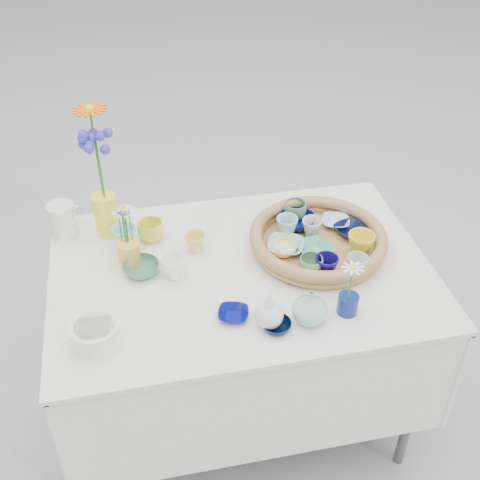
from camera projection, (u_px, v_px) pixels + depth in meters
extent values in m
plane|color=#A1A1A1|center=(241.00, 411.00, 2.47)|extent=(80.00, 80.00, 0.00)
imported|color=navy|center=(297.00, 221.00, 2.16)|extent=(0.15, 0.15, 0.04)
imported|color=black|center=(350.00, 230.00, 2.13)|extent=(0.14, 0.14, 0.03)
imported|color=yellow|center=(361.00, 245.00, 2.01)|extent=(0.10, 0.10, 0.08)
imported|color=#45A27A|center=(315.00, 250.00, 2.04)|extent=(0.15, 0.15, 0.03)
imported|color=gray|center=(311.00, 266.00, 1.94)|extent=(0.09, 0.09, 0.06)
imported|color=#88BAB6|center=(286.00, 246.00, 2.05)|extent=(0.16, 0.16, 0.03)
imported|color=#A5E6DD|center=(287.00, 226.00, 2.11)|extent=(0.09, 0.09, 0.07)
imported|color=silver|center=(312.00, 228.00, 2.10)|extent=(0.09, 0.09, 0.07)
imported|color=#A9D1FF|center=(336.00, 222.00, 2.17)|extent=(0.12, 0.12, 0.02)
imported|color=#130A58|center=(326.00, 266.00, 1.93)|extent=(0.10, 0.10, 0.07)
imported|color=#FAE188|center=(282.00, 249.00, 2.04)|extent=(0.10, 0.10, 0.03)
imported|color=silver|center=(357.00, 265.00, 1.94)|extent=(0.09, 0.09, 0.06)
imported|color=#4F8361|center=(295.00, 211.00, 2.19)|extent=(0.11, 0.11, 0.07)
imported|color=yellow|center=(151.00, 231.00, 2.11)|extent=(0.12, 0.12, 0.07)
imported|color=#F5DC5E|center=(195.00, 242.00, 2.07)|extent=(0.08, 0.08, 0.07)
imported|color=#41765A|center=(141.00, 269.00, 1.98)|extent=(0.14, 0.14, 0.04)
imported|color=white|center=(173.00, 267.00, 1.95)|extent=(0.10, 0.10, 0.08)
imported|color=#060B68|center=(233.00, 314.00, 1.82)|extent=(0.12, 0.12, 0.02)
imported|color=#8EE3D2|center=(125.00, 237.00, 2.08)|extent=(0.09, 0.09, 0.08)
imported|color=black|center=(276.00, 326.00, 1.78)|extent=(0.10, 0.10, 0.03)
imported|color=#94C2B7|center=(310.00, 307.00, 1.78)|extent=(0.11, 0.11, 0.11)
cylinder|color=navy|center=(348.00, 304.00, 1.82)|extent=(0.08, 0.08, 0.06)
cylinder|color=#EDF437|center=(106.00, 215.00, 2.12)|extent=(0.11, 0.11, 0.16)
cylinder|color=#F9BA4A|center=(129.00, 253.00, 2.01)|extent=(0.10, 0.10, 0.08)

